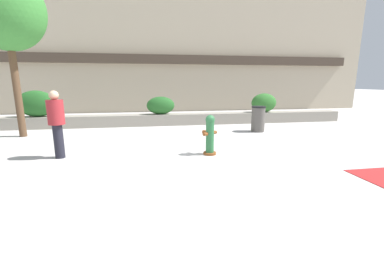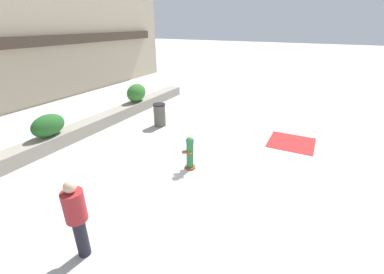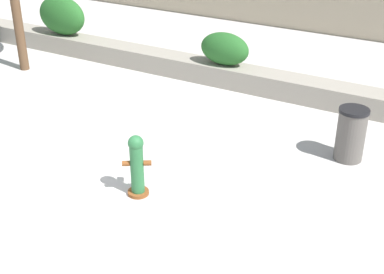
{
  "view_description": "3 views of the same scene",
  "coord_description": "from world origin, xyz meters",
  "px_view_note": "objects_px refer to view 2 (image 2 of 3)",
  "views": [
    {
      "loc": [
        -0.41,
        -5.74,
        1.93
      ],
      "look_at": [
        0.79,
        1.23,
        0.41
      ],
      "focal_mm": 24.0,
      "sensor_mm": 36.0,
      "label": 1
    },
    {
      "loc": [
        -5.07,
        -2.46,
        4.26
      ],
      "look_at": [
        1.98,
        1.16,
        0.71
      ],
      "focal_mm": 24.0,
      "sensor_mm": 36.0,
      "label": 2
    },
    {
      "loc": [
        5.71,
        -5.18,
        4.89
      ],
      "look_at": [
        1.65,
        1.85,
        0.72
      ],
      "focal_mm": 50.0,
      "sensor_mm": 36.0,
      "label": 3
    }
  ],
  "objects_px": {
    "fire_hydrant": "(190,153)",
    "hedge_bush_2": "(136,93)",
    "pedestrian": "(76,215)",
    "hedge_bush_1": "(48,125)",
    "trash_bin": "(160,115)"
  },
  "relations": [
    {
      "from": "hedge_bush_2",
      "to": "fire_hydrant",
      "type": "relative_size",
      "value": 1.15
    },
    {
      "from": "hedge_bush_2",
      "to": "trash_bin",
      "type": "bearing_deg",
      "value": -119.41
    },
    {
      "from": "fire_hydrant",
      "to": "pedestrian",
      "type": "relative_size",
      "value": 0.62
    },
    {
      "from": "hedge_bush_1",
      "to": "pedestrian",
      "type": "relative_size",
      "value": 0.73
    },
    {
      "from": "fire_hydrant",
      "to": "pedestrian",
      "type": "height_order",
      "value": "pedestrian"
    },
    {
      "from": "hedge_bush_1",
      "to": "pedestrian",
      "type": "xyz_separation_m",
      "value": [
        -2.87,
        -4.83,
        0.09
      ]
    },
    {
      "from": "hedge_bush_1",
      "to": "fire_hydrant",
      "type": "distance_m",
      "value": 5.28
    },
    {
      "from": "hedge_bush_2",
      "to": "pedestrian",
      "type": "relative_size",
      "value": 0.72
    },
    {
      "from": "hedge_bush_2",
      "to": "pedestrian",
      "type": "xyz_separation_m",
      "value": [
        -7.86,
        -4.83,
        0.04
      ]
    },
    {
      "from": "hedge_bush_2",
      "to": "hedge_bush_1",
      "type": "bearing_deg",
      "value": 180.0
    },
    {
      "from": "fire_hydrant",
      "to": "hedge_bush_2",
      "type": "bearing_deg",
      "value": 52.62
    },
    {
      "from": "hedge_bush_1",
      "to": "fire_hydrant",
      "type": "relative_size",
      "value": 1.16
    },
    {
      "from": "hedge_bush_2",
      "to": "fire_hydrant",
      "type": "bearing_deg",
      "value": -127.38
    },
    {
      "from": "fire_hydrant",
      "to": "trash_bin",
      "type": "xyz_separation_m",
      "value": [
        2.68,
        2.92,
        -0.04
      ]
    },
    {
      "from": "hedge_bush_1",
      "to": "pedestrian",
      "type": "distance_m",
      "value": 5.61
    }
  ]
}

